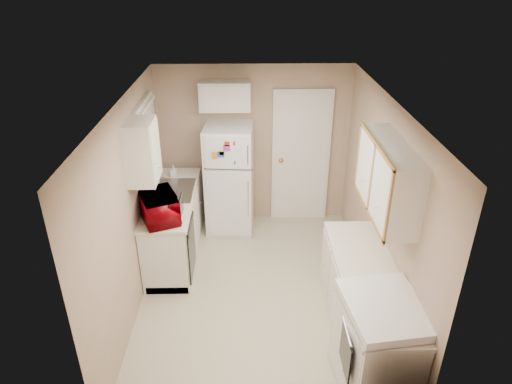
{
  "coord_description": "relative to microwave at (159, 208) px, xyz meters",
  "views": [
    {
      "loc": [
        -0.11,
        -4.42,
        3.68
      ],
      "look_at": [
        0.0,
        0.5,
        1.15
      ],
      "focal_mm": 32.0,
      "sensor_mm": 36.0,
      "label": 1
    }
  ],
  "objects": [
    {
      "name": "refrigerator",
      "position": [
        0.79,
        1.28,
        -0.24
      ],
      "size": [
        0.72,
        0.7,
        1.62
      ],
      "primitive_type": "cube",
      "rotation": [
        0.0,
        0.0,
        -0.08
      ],
      "color": "white",
      "rests_on": "floor"
    },
    {
      "name": "sink",
      "position": [
        0.05,
        0.74,
        -0.19
      ],
      "size": [
        0.54,
        0.74,
        0.16
      ],
      "primitive_type": "cube",
      "color": "gray",
      "rests_on": "left_counter"
    },
    {
      "name": "upper_cabinet_right",
      "position": [
        2.4,
        -0.81,
        0.75
      ],
      "size": [
        0.3,
        1.2,
        0.7
      ],
      "primitive_type": "cube",
      "color": "silver",
      "rests_on": "wall_right"
    },
    {
      "name": "ceiling",
      "position": [
        1.15,
        -0.31,
        1.35
      ],
      "size": [
        3.8,
        3.8,
        0.0
      ],
      "primitive_type": "plane",
      "color": "white",
      "rests_on": "floor"
    },
    {
      "name": "stove",
      "position": [
        2.25,
        -1.67,
        -0.55
      ],
      "size": [
        0.77,
        0.9,
        1.0
      ],
      "primitive_type": "cube",
      "rotation": [
        0.0,
        0.0,
        0.13
      ],
      "color": "white",
      "rests_on": "floor"
    },
    {
      "name": "left_counter",
      "position": [
        0.05,
        0.59,
        -0.6
      ],
      "size": [
        0.6,
        1.8,
        0.9
      ],
      "primitive_type": "cube",
      "color": "silver",
      "rests_on": "floor"
    },
    {
      "name": "upper_cabinet_left",
      "position": [
        -0.1,
        -0.09,
        0.75
      ],
      "size": [
        0.3,
        0.45,
        0.7
      ],
      "primitive_type": "cube",
      "color": "silver",
      "rests_on": "wall_left"
    },
    {
      "name": "cabinet_over_fridge",
      "position": [
        0.75,
        1.44,
        0.95
      ],
      "size": [
        0.7,
        0.3,
        0.4
      ],
      "primitive_type": "cube",
      "color": "silver",
      "rests_on": "wall_back"
    },
    {
      "name": "floor",
      "position": [
        1.15,
        -0.31,
        -1.05
      ],
      "size": [
        3.8,
        3.8,
        0.0
      ],
      "primitive_type": "plane",
      "color": "beige",
      "rests_on": "ground"
    },
    {
      "name": "window_blinds",
      "position": [
        -0.21,
        0.74,
        0.55
      ],
      "size": [
        0.1,
        0.98,
        1.08
      ],
      "primitive_type": "cube",
      "color": "silver",
      "rests_on": "wall_left"
    },
    {
      "name": "dishwasher",
      "position": [
        0.34,
        -0.01,
        -0.56
      ],
      "size": [
        0.03,
        0.58,
        0.72
      ],
      "primitive_type": "cube",
      "color": "black",
      "rests_on": "floor"
    },
    {
      "name": "wall_right",
      "position": [
        2.55,
        -0.31,
        0.15
      ],
      "size": [
        3.8,
        3.8,
        0.0
      ],
      "primitive_type": "plane",
      "color": "tan",
      "rests_on": "floor"
    },
    {
      "name": "soap_bottle",
      "position": [
        0.0,
        1.18,
        -0.05
      ],
      "size": [
        0.08,
        0.09,
        0.18
      ],
      "primitive_type": "imported",
      "rotation": [
        0.0,
        0.0,
        -0.03
      ],
      "color": "beige",
      "rests_on": "left_counter"
    },
    {
      "name": "interior_door",
      "position": [
        1.85,
        1.55,
        -0.03
      ],
      "size": [
        0.86,
        0.06,
        2.08
      ],
      "primitive_type": "cube",
      "color": "white",
      "rests_on": "floor"
    },
    {
      "name": "wall_left",
      "position": [
        -0.25,
        -0.31,
        0.15
      ],
      "size": [
        3.8,
        3.8,
        0.0
      ],
      "primitive_type": "plane",
      "color": "tan",
      "rests_on": "floor"
    },
    {
      "name": "right_counter",
      "position": [
        2.25,
        -1.11,
        -0.6
      ],
      "size": [
        0.6,
        2.0,
        0.9
      ],
      "primitive_type": "cube",
      "color": "silver",
      "rests_on": "floor"
    },
    {
      "name": "wall_front",
      "position": [
        1.15,
        -2.21,
        0.15
      ],
      "size": [
        2.8,
        2.8,
        0.0
      ],
      "primitive_type": "plane",
      "color": "tan",
      "rests_on": "floor"
    },
    {
      "name": "wall_back",
      "position": [
        1.15,
        1.59,
        0.15
      ],
      "size": [
        2.8,
        2.8,
        0.0
      ],
      "primitive_type": "plane",
      "color": "tan",
      "rests_on": "floor"
    },
    {
      "name": "microwave",
      "position": [
        0.0,
        0.0,
        0.0
      ],
      "size": [
        0.66,
        0.53,
        0.39
      ],
      "primitive_type": "imported",
      "rotation": [
        0.0,
        0.0,
        1.98
      ],
      "color": "#790007",
      "rests_on": "left_counter"
    }
  ]
}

